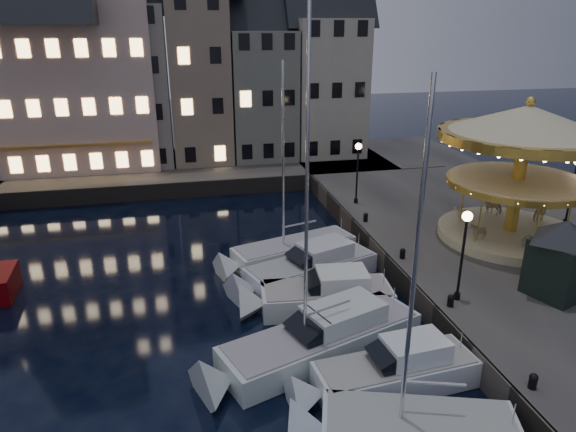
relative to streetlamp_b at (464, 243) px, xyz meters
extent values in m
plane|color=black|center=(-7.20, -1.00, -4.02)|extent=(160.00, 160.00, 0.00)
cube|color=#474442|center=(6.80, 5.00, -3.37)|extent=(16.00, 56.00, 1.30)
cube|color=#474442|center=(-15.20, 27.00, -3.37)|extent=(44.00, 12.00, 1.30)
cube|color=#47423A|center=(-1.20, 5.00, -3.37)|extent=(0.15, 44.00, 1.30)
cube|color=#47423A|center=(-13.20, 21.00, -3.37)|extent=(48.00, 0.15, 1.30)
cylinder|color=black|center=(0.00, 0.00, -2.57)|extent=(0.28, 0.28, 0.30)
cylinder|color=black|center=(0.00, 0.00, -0.82)|extent=(0.12, 0.12, 3.80)
sphere|color=#FFD18C|center=(0.00, 0.00, 1.23)|extent=(0.44, 0.44, 0.44)
cylinder|color=black|center=(0.00, 13.50, -2.57)|extent=(0.28, 0.28, 0.30)
cylinder|color=black|center=(0.00, 13.50, -0.82)|extent=(0.12, 0.12, 3.80)
sphere|color=#FFD18C|center=(0.00, 13.50, 1.23)|extent=(0.44, 0.44, 0.44)
cylinder|color=black|center=(11.30, 7.00, -2.57)|extent=(0.28, 0.28, 0.30)
cylinder|color=black|center=(11.30, 7.00, -0.82)|extent=(0.12, 0.12, 3.80)
cylinder|color=black|center=(-0.60, -6.00, -2.52)|extent=(0.28, 0.28, 0.40)
sphere|color=black|center=(-0.60, -6.00, -2.30)|extent=(0.30, 0.30, 0.30)
cylinder|color=black|center=(-0.60, -0.50, -2.52)|extent=(0.28, 0.28, 0.40)
sphere|color=black|center=(-0.60, -0.50, -2.30)|extent=(0.30, 0.30, 0.30)
cylinder|color=black|center=(-0.60, 4.50, -2.52)|extent=(0.28, 0.28, 0.40)
sphere|color=black|center=(-0.60, 4.50, -2.30)|extent=(0.30, 0.30, 0.30)
cylinder|color=black|center=(-0.60, 10.00, -2.52)|extent=(0.28, 0.28, 0.40)
sphere|color=black|center=(-0.60, 10.00, -2.30)|extent=(0.30, 0.30, 0.30)
cube|color=gray|center=(-21.25, 29.00, 3.28)|extent=(5.60, 8.00, 12.00)
cube|color=gray|center=(-15.20, 29.00, 3.78)|extent=(6.20, 8.00, 13.00)
cube|color=gray|center=(-9.45, 29.00, 4.28)|extent=(5.00, 8.00, 14.00)
cube|color=slate|center=(-4.00, 29.00, 2.78)|extent=(5.60, 8.00, 11.00)
cube|color=#A9A090|center=(2.05, 29.00, 3.28)|extent=(6.20, 8.00, 12.00)
cube|color=beige|center=(-21.20, 29.00, 4.78)|extent=(16.00, 9.00, 15.00)
cube|color=gray|center=(-4.84, -6.39, -2.90)|extent=(6.27, 3.88, 0.10)
cylinder|color=silver|center=(-5.43, -6.20, 2.50)|extent=(0.14, 0.14, 10.84)
cube|color=silver|center=(-4.38, -3.48, -3.57)|extent=(6.25, 2.57, 1.30)
cube|color=gray|center=(-4.38, -3.48, -2.90)|extent=(5.93, 2.39, 0.10)
cube|color=silver|center=(-3.66, -3.41, -2.47)|extent=(2.44, 1.73, 0.80)
cube|color=black|center=(-4.87, -3.52, -2.57)|extent=(1.18, 1.51, 0.88)
cube|color=silver|center=(-6.47, -0.83, -3.57)|extent=(9.01, 5.31, 1.30)
cube|color=gray|center=(-6.47, -0.83, -2.90)|extent=(8.53, 4.97, 0.10)
cube|color=silver|center=(-5.49, -0.49, -2.47)|extent=(3.74, 2.91, 0.80)
cube|color=black|center=(-7.12, -1.07, -2.57)|extent=(1.93, 2.16, 1.05)
cylinder|color=silver|center=(-7.28, -1.13, 2.91)|extent=(0.14, 0.14, 11.65)
cube|color=silver|center=(-5.30, 2.58, -3.57)|extent=(6.38, 2.98, 1.30)
cube|color=gray|center=(-5.30, 2.58, -2.90)|extent=(6.05, 2.76, 0.10)
cube|color=silver|center=(-4.56, 2.50, -2.47)|extent=(2.51, 2.00, 0.80)
cube|color=black|center=(-5.79, 2.63, -2.57)|extent=(1.23, 1.76, 0.89)
cube|color=silver|center=(-5.25, 5.60, -3.57)|extent=(7.49, 4.62, 1.30)
cube|color=gray|center=(-5.25, 5.60, -2.90)|extent=(7.09, 4.32, 0.10)
cube|color=silver|center=(-4.44, 5.89, -2.47)|extent=(3.14, 2.58, 0.80)
cube|color=black|center=(-5.78, 5.41, -2.57)|extent=(1.69, 1.97, 0.95)
cube|color=silver|center=(-5.56, 8.20, -3.57)|extent=(7.48, 4.08, 1.30)
cube|color=gray|center=(-5.56, 8.20, -2.90)|extent=(7.09, 3.82, 0.10)
cylinder|color=silver|center=(-6.24, 7.99, 1.91)|extent=(0.14, 0.14, 9.66)
cylinder|color=#CABE90|center=(6.53, 5.74, -2.47)|extent=(7.95, 7.95, 0.50)
cylinder|color=gold|center=(6.53, 5.74, 0.86)|extent=(0.70, 0.70, 6.16)
cylinder|color=#CABE90|center=(6.53, 5.74, 0.76)|extent=(7.36, 7.36, 0.18)
cylinder|color=gold|center=(6.53, 5.74, 0.58)|extent=(7.63, 7.63, 0.35)
cone|color=#CABE90|center=(6.53, 5.74, 4.04)|extent=(9.14, 9.14, 1.59)
cylinder|color=gold|center=(6.53, 5.74, 3.20)|extent=(9.14, 9.14, 0.50)
sphere|color=gold|center=(6.53, 5.74, 5.04)|extent=(0.50, 0.50, 0.50)
imported|color=#CABE90|center=(9.19, 6.57, -1.72)|extent=(1.66, 1.20, 0.99)
cube|color=black|center=(4.52, -0.56, -1.41)|extent=(2.80, 2.80, 2.61)
pyramid|color=black|center=(4.52, -0.56, 0.87)|extent=(3.48, 3.48, 0.98)
camera|label=1|loc=(-11.69, -18.10, 8.80)|focal=32.00mm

